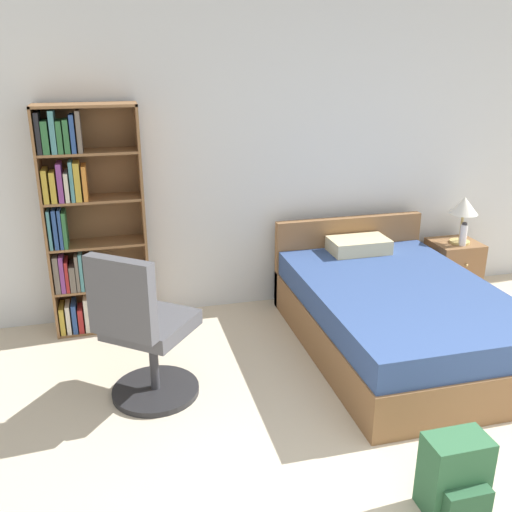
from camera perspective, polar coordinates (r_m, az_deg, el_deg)
The scene contains 8 objects.
wall_back at distance 4.98m, azimuth 4.61°, elevation 9.90°, with size 9.00×0.06×2.60m.
bookshelf at distance 4.61m, azimuth -16.95°, elevation 3.27°, with size 0.75×0.28×1.80m.
bed at distance 4.49m, azimuth 13.64°, elevation -5.57°, with size 1.35×2.02×0.78m.
office_chair at distance 3.68m, azimuth -11.16°, elevation -7.75°, with size 0.71×0.72×1.05m.
nightstand at distance 5.60m, azimuth 19.05°, elevation -1.12°, with size 0.42×0.41×0.51m.
table_lamp at distance 5.42m, azimuth 20.07°, elevation 4.52°, with size 0.25×0.25×0.43m.
water_bottle at distance 5.41m, azimuth 20.02°, elevation 2.03°, with size 0.06×0.06×0.21m.
backpack_green at distance 3.15m, azimuth 19.31°, elevation -20.12°, with size 0.31×0.26×0.41m.
Camera 1 is at (-1.60, -1.40, 2.17)m, focal length 40.00 mm.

